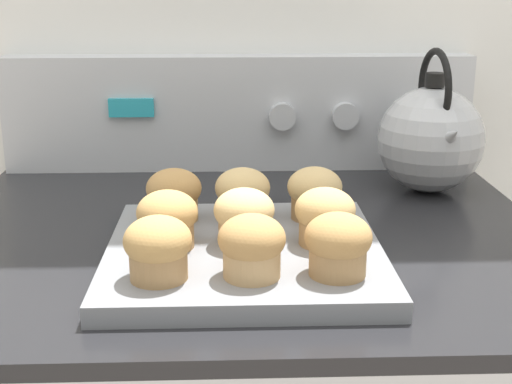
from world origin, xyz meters
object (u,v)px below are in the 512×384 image
object	(u,v)px
muffin_r2_c2	(315,193)
muffin_r1_c0	(167,219)
muffin_pan	(247,254)
muffin_r0_c0	(158,248)
tea_kettle	(431,138)
muffin_r0_c1	(252,246)
muffin_r0_c2	(338,244)
muffin_r1_c1	(247,217)
muffin_r2_c1	(245,194)
muffin_r1_c2	(325,216)
muffin_r2_c0	(174,194)

from	to	relation	value
muffin_r2_c2	muffin_r1_c0	bearing A→B (deg)	-151.84
muffin_pan	muffin_r0_c0	size ratio (longest dim) A/B	4.51
tea_kettle	muffin_r1_c0	bearing A→B (deg)	-143.04
muffin_r0_c1	muffin_r0_c2	size ratio (longest dim) A/B	1.00
muffin_pan	tea_kettle	world-z (taller)	tea_kettle
muffin_r0_c2	muffin_r1_c1	distance (m)	0.12
muffin_r0_c1	muffin_r0_c2	bearing A→B (deg)	0.87
muffin_r0_c2	muffin_r0_c0	bearing A→B (deg)	-179.03
muffin_r0_c2	muffin_r1_c0	world-z (taller)	same
muffin_r0_c2	muffin_r2_c1	bearing A→B (deg)	116.81
muffin_r0_c0	muffin_r1_c2	distance (m)	0.20
muffin_r0_c0	muffin_r1_c2	world-z (taller)	same
muffin_pan	muffin_r1_c0	size ratio (longest dim) A/B	4.51
tea_kettle	muffin_r2_c0	bearing A→B (deg)	-153.31
muffin_r0_c0	muffin_r1_c0	world-z (taller)	same
muffin_r1_c0	muffin_r0_c1	bearing A→B (deg)	-43.25
muffin_r2_c2	muffin_r0_c2	bearing A→B (deg)	-89.07
muffin_r0_c1	tea_kettle	xyz separation A→B (m)	(0.27, 0.36, 0.03)
muffin_pan	muffin_r0_c0	xyz separation A→B (m)	(-0.09, -0.09, 0.04)
muffin_r0_c2	tea_kettle	xyz separation A→B (m)	(0.19, 0.36, 0.03)
muffin_pan	tea_kettle	distance (m)	0.39
muffin_r2_c1	muffin_r2_c2	xyz separation A→B (m)	(0.09, 0.00, 0.00)
muffin_r1_c1	muffin_r0_c1	bearing A→B (deg)	-88.32
muffin_r0_c2	muffin_r1_c0	bearing A→B (deg)	154.65
muffin_pan	muffin_r0_c2	size ratio (longest dim) A/B	4.51
muffin_r1_c1	tea_kettle	size ratio (longest dim) A/B	0.32
muffin_r0_c2	muffin_r1_c1	size ratio (longest dim) A/B	1.00
muffin_r0_c0	muffin_r2_c2	size ratio (longest dim) A/B	1.00
muffin_r2_c2	muffin_r2_c1	bearing A→B (deg)	-179.64
muffin_r2_c2	muffin_r0_c0	bearing A→B (deg)	-134.40
muffin_r0_c2	muffin_r2_c0	size ratio (longest dim) A/B	1.00
muffin_r0_c2	tea_kettle	bearing A→B (deg)	62.05
muffin_pan	muffin_r2_c0	bearing A→B (deg)	134.01
muffin_r2_c1	tea_kettle	size ratio (longest dim) A/B	0.32
muffin_r2_c0	muffin_r2_c2	xyz separation A→B (m)	(0.17, 0.00, 0.00)
muffin_r0_c1	muffin_r2_c0	world-z (taller)	same
muffin_r1_c2	muffin_r2_c2	bearing A→B (deg)	90.70
muffin_r0_c1	muffin_r2_c2	world-z (taller)	same
muffin_r2_c0	tea_kettle	bearing A→B (deg)	26.69
muffin_r1_c0	muffin_r2_c1	world-z (taller)	same
muffin_r1_c1	tea_kettle	distance (m)	0.39
muffin_r0_c0	muffin_r2_c0	xyz separation A→B (m)	(0.00, 0.18, 0.00)
muffin_r0_c1	muffin_r2_c1	xyz separation A→B (m)	(-0.00, 0.18, 0.00)
muffin_pan	muffin_r1_c2	world-z (taller)	muffin_r1_c2
muffin_r1_c2	muffin_r0_c1	bearing A→B (deg)	-133.72
muffin_pan	muffin_r2_c0	distance (m)	0.13
muffin_r0_c0	muffin_r2_c2	distance (m)	0.25
muffin_r0_c0	muffin_r1_c0	bearing A→B (deg)	88.49
muffin_r1_c2	tea_kettle	world-z (taller)	tea_kettle
muffin_r0_c1	muffin_r2_c0	xyz separation A→B (m)	(-0.09, 0.18, 0.00)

